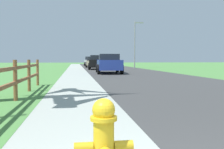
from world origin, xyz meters
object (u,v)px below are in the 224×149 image
fire_hydrant (104,143)px  parked_car_black (98,62)px  parked_suv_blue (109,63)px  street_lamp (136,40)px  parked_car_beige (93,62)px  parked_car_white (90,61)px

fire_hydrant → parked_car_black: size_ratio=0.18×
parked_suv_blue → parked_car_black: bearing=91.4°
parked_car_black → street_lamp: 6.43m
parked_car_black → parked_car_beige: parked_car_black is taller
parked_suv_blue → parked_car_white: (-0.08, 24.35, -0.01)m
parked_car_beige → street_lamp: bearing=-43.3°
fire_hydrant → parked_suv_blue: 18.57m
fire_hydrant → parked_suv_blue: parked_suv_blue is taller
parked_car_white → street_lamp: 14.45m
parked_suv_blue → fire_hydrant: bearing=-97.6°
parked_suv_blue → parked_car_white: parked_car_white is taller
parked_car_beige → street_lamp: street_lamp is taller
parked_suv_blue → parked_car_white: 24.35m
street_lamp → fire_hydrant: bearing=-104.0°
parked_car_beige → street_lamp: (5.07, -4.78, 2.80)m
fire_hydrant → street_lamp: bearing=76.0°
parked_car_white → parked_car_beige: bearing=-90.8°
parked_suv_blue → parked_car_black: size_ratio=1.09×
parked_car_white → street_lamp: size_ratio=0.78×
parked_car_black → parked_car_white: parked_car_white is taller
parked_suv_blue → parked_car_black: (-0.19, 8.19, 0.01)m
parked_suv_blue → parked_car_beige: 15.84m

